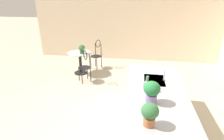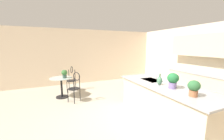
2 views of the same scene
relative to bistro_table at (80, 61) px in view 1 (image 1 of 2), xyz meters
The scene contains 11 objects.
ground_plane 2.86m from the bistro_table, 31.45° to the left, with size 40.00×40.00×0.00m, color #B2A893.
wall_left_window 2.53m from the bistro_table, 141.51° to the left, with size 0.12×7.80×2.70m, color beige.
kitchen_island 3.57m from the bistro_table, 40.64° to the left, with size 2.80×1.06×0.92m.
bistro_table is the anchor object (origin of this frame).
chair_near_window 0.77m from the bistro_table, 144.69° to the left, with size 0.52×0.50×1.04m.
chair_by_island 0.77m from the bistro_table, 30.46° to the left, with size 0.53×0.53×1.04m.
sink_faucet 3.36m from the bistro_table, 49.23° to the left, with size 0.02×0.02×0.22m, color #B2B5BA.
potted_plant_on_table 0.48m from the bistro_table, 58.38° to the left, with size 0.21×0.21×0.29m.
potted_plant_counter_near 3.80m from the bistro_table, 36.46° to the left, with size 0.25×0.25×0.36m.
potted_plant_counter_far 4.22m from the bistro_table, 31.46° to the left, with size 0.22×0.22×0.32m.
vase_on_counter 3.47m from the bistro_table, 39.09° to the left, with size 0.13×0.13×0.29m.
Camera 1 is at (3.06, 0.54, 2.44)m, focal length 28.51 mm.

